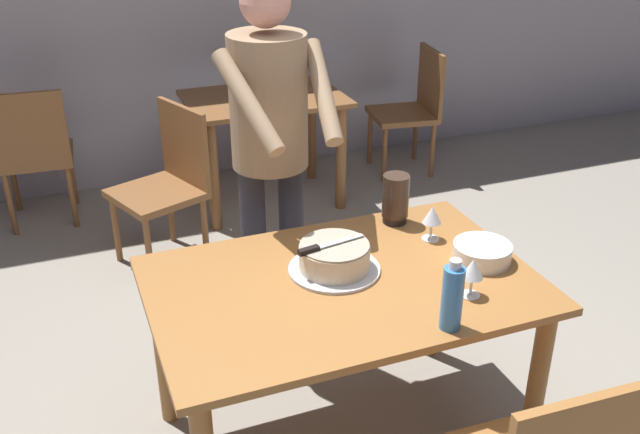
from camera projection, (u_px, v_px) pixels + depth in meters
name	position (u px, v px, depth m)	size (l,w,h in m)	color
main_dining_table	(342.00, 308.00, 2.64)	(1.38, 0.91, 0.75)	#9E6633
cake_on_platter	(335.00, 258.00, 2.63)	(0.34, 0.34, 0.11)	silver
cake_knife	(318.00, 248.00, 2.57)	(0.27, 0.07, 0.02)	silver
plate_stack	(482.00, 253.00, 2.70)	(0.22, 0.22, 0.07)	white
wine_glass_near	(473.00, 270.00, 2.46)	(0.08, 0.08, 0.14)	silver
wine_glass_far	(432.00, 216.00, 2.83)	(0.08, 0.08, 0.14)	silver
water_bottle	(452.00, 297.00, 2.28)	(0.07, 0.07, 0.25)	#387AC6
hurricane_lamp	(396.00, 198.00, 2.96)	(0.11, 0.11, 0.21)	black
person_cutting_cake	(270.00, 137.00, 2.98)	(0.47, 0.56, 1.72)	#2D2D38
background_table	(265.00, 120.00, 4.69)	(1.00, 0.70, 0.74)	brown
background_chair_0	(167.00, 180.00, 4.03)	(0.57, 0.57, 0.90)	brown
background_chair_1	(413.00, 106.00, 5.24)	(0.50, 0.50, 0.90)	brown
background_chair_2	(34.00, 152.00, 4.43)	(0.47, 0.47, 0.90)	brown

